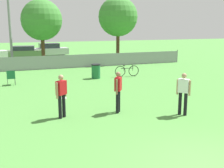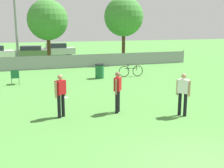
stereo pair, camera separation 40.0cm
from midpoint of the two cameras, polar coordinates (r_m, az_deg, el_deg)
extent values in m
cube|color=gray|center=(23.64, -9.12, 4.49)|extent=(23.03, 0.03, 1.10)
cylinder|color=slate|center=(28.12, 14.70, 5.48)|extent=(0.07, 0.07, 1.21)
cylinder|color=gray|center=(24.40, -18.61, 13.36)|extent=(0.20, 0.20, 8.83)
cylinder|color=#4C331E|center=(25.96, -12.25, 6.72)|extent=(0.32, 0.32, 2.65)
sphere|color=#3D7F33|center=(25.88, -12.50, 12.59)|extent=(3.56, 3.56, 3.56)
cylinder|color=#4C331E|center=(27.02, 2.77, 7.46)|extent=(0.32, 0.32, 2.95)
sphere|color=#3D7F33|center=(26.97, 2.83, 13.51)|extent=(3.67, 3.67, 3.67)
cylinder|color=black|center=(11.18, 2.02, -3.73)|extent=(0.13, 0.13, 0.91)
cylinder|color=black|center=(11.38, 2.29, -3.45)|extent=(0.13, 0.13, 0.91)
cube|color=#B21419|center=(11.12, 2.18, -0.02)|extent=(0.41, 0.45, 0.53)
sphere|color=#8C664C|center=(11.04, 2.20, 1.98)|extent=(0.20, 0.20, 0.20)
cylinder|color=#8C664C|center=(10.90, 1.87, -0.60)|extent=(0.08, 0.08, 0.60)
cylinder|color=#8C664C|center=(11.35, 2.47, -0.11)|extent=(0.08, 0.08, 0.60)
cylinder|color=black|center=(11.29, 14.58, -3.95)|extent=(0.13, 0.13, 0.91)
cylinder|color=black|center=(11.23, 15.64, -4.09)|extent=(0.13, 0.13, 0.91)
cube|color=silver|center=(11.09, 15.31, -0.45)|extent=(0.42, 0.45, 0.53)
sphere|color=tan|center=(11.02, 15.41, 1.54)|extent=(0.20, 0.20, 0.20)
cylinder|color=tan|center=(11.17, 14.12, -0.65)|extent=(0.08, 0.08, 0.60)
cylinder|color=tan|center=(11.04, 16.47, -0.92)|extent=(0.08, 0.08, 0.60)
cylinder|color=black|center=(10.75, -9.64, -4.51)|extent=(0.13, 0.13, 0.91)
cylinder|color=black|center=(10.90, -8.88, -4.26)|extent=(0.13, 0.13, 0.91)
cube|color=#B21419|center=(10.65, -9.38, -0.68)|extent=(0.45, 0.42, 0.53)
sphere|color=tan|center=(10.58, -9.45, 1.40)|extent=(0.20, 0.20, 0.20)
cylinder|color=tan|center=(10.50, -10.23, -1.26)|extent=(0.08, 0.08, 0.60)
cylinder|color=tan|center=(10.84, -8.54, -0.79)|extent=(0.08, 0.08, 0.60)
cylinder|color=white|center=(13.80, -8.66, -2.78)|extent=(0.27, 0.27, 0.03)
torus|color=white|center=(13.80, -8.66, -2.77)|extent=(0.27, 0.27, 0.03)
cylinder|color=#333338|center=(17.98, -17.77, 0.75)|extent=(0.02, 0.02, 0.40)
cylinder|color=#333338|center=(17.98, -19.11, 0.66)|extent=(0.02, 0.02, 0.40)
cylinder|color=#333338|center=(17.57, -17.73, 0.51)|extent=(0.02, 0.02, 0.40)
cylinder|color=#333338|center=(17.57, -19.10, 0.42)|extent=(0.02, 0.02, 0.40)
cube|color=#1E663F|center=(17.74, -18.47, 1.26)|extent=(0.48, 0.48, 0.03)
cube|color=#1E663F|center=(17.48, -18.51, 1.93)|extent=(0.47, 0.03, 0.46)
torus|color=black|center=(19.36, 3.06, 2.56)|extent=(0.75, 0.11, 0.75)
torus|color=black|center=(19.69, 5.82, 2.67)|extent=(0.75, 0.11, 0.75)
cylinder|color=black|center=(19.49, 4.46, 3.18)|extent=(0.91, 0.12, 0.04)
cylinder|color=black|center=(19.42, 3.85, 3.16)|extent=(0.03, 0.03, 0.39)
cylinder|color=black|center=(19.63, 5.62, 3.22)|extent=(0.03, 0.03, 0.35)
cube|color=black|center=(19.39, 3.86, 3.79)|extent=(0.16, 0.07, 0.04)
cylinder|color=black|center=(19.61, 5.63, 3.73)|extent=(0.06, 0.44, 0.03)
cylinder|color=#1E6638|center=(18.79, -1.93, 2.50)|extent=(0.58, 0.58, 0.89)
cylinder|color=black|center=(18.72, -1.94, 3.97)|extent=(0.61, 0.61, 0.08)
cylinder|color=black|center=(33.49, -20.65, 5.54)|extent=(0.65, 0.27, 0.63)
cylinder|color=black|center=(31.99, -20.27, 5.31)|extent=(0.65, 0.27, 0.63)
cylinder|color=black|center=(33.51, -13.33, 6.00)|extent=(0.68, 0.28, 0.67)
cylinder|color=black|center=(32.04, -13.41, 5.76)|extent=(0.68, 0.28, 0.67)
cylinder|color=black|center=(33.71, -17.92, 5.78)|extent=(0.68, 0.28, 0.67)
cylinder|color=black|center=(32.24, -18.21, 5.53)|extent=(0.68, 0.28, 0.67)
cube|color=#59724C|center=(32.83, -15.74, 6.13)|extent=(4.54, 2.32, 0.63)
cube|color=#2D333D|center=(32.79, -15.80, 7.08)|extent=(2.45, 1.81, 0.47)
cylinder|color=black|center=(35.37, -8.99, 6.42)|extent=(0.64, 0.18, 0.64)
cylinder|color=black|center=(33.79, -8.48, 6.20)|extent=(0.64, 0.18, 0.64)
cylinder|color=black|center=(34.98, -13.33, 6.20)|extent=(0.64, 0.18, 0.64)
cylinder|color=black|center=(33.38, -13.02, 5.97)|extent=(0.64, 0.18, 0.64)
cube|color=#B7B7BC|center=(34.33, -10.96, 6.61)|extent=(4.33, 1.86, 0.74)
cube|color=#2D333D|center=(34.28, -11.00, 7.69)|extent=(2.26, 1.63, 0.56)
camera|label=1|loc=(0.20, -89.02, 0.20)|focal=45.00mm
camera|label=2|loc=(0.20, 90.98, -0.20)|focal=45.00mm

